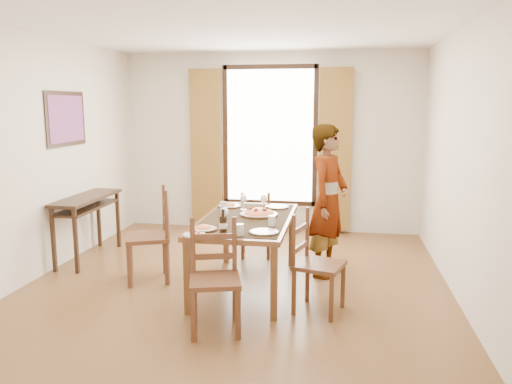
% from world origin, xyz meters
% --- Properties ---
extents(ground, '(5.00, 5.00, 0.00)m').
position_xyz_m(ground, '(0.00, 0.00, 0.00)').
color(ground, '#4F2A18').
rests_on(ground, ground).
extents(room_shell, '(4.60, 5.10, 2.74)m').
position_xyz_m(room_shell, '(-0.00, 0.13, 1.54)').
color(room_shell, beige).
rests_on(room_shell, ground).
extents(console_table, '(0.38, 1.20, 0.80)m').
position_xyz_m(console_table, '(-2.03, 0.60, 0.68)').
color(console_table, '#301F10').
rests_on(console_table, ground).
extents(dining_table, '(0.92, 1.68, 0.76)m').
position_xyz_m(dining_table, '(0.11, -0.05, 0.69)').
color(dining_table, brown).
rests_on(dining_table, ground).
extents(chair_west, '(0.60, 0.60, 1.03)m').
position_xyz_m(chair_west, '(-0.96, -0.01, 0.48)').
color(chair_west, '#52321B').
rests_on(chair_west, ground).
extents(chair_north, '(0.43, 0.43, 0.85)m').
position_xyz_m(chair_north, '(0.03, 1.05, 0.40)').
color(chair_north, '#52321B').
rests_on(chair_north, ground).
extents(chair_south, '(0.53, 0.53, 0.96)m').
position_xyz_m(chair_south, '(0.04, -1.09, 0.45)').
color(chair_south, '#52321B').
rests_on(chair_south, ground).
extents(chair_east, '(0.52, 0.52, 0.95)m').
position_xyz_m(chair_east, '(0.87, -0.54, 0.44)').
color(chair_east, '#52321B').
rests_on(chair_east, ground).
extents(man, '(0.90, 0.82, 1.71)m').
position_xyz_m(man, '(0.95, 0.52, 0.86)').
color(man, gray).
rests_on(man, ground).
extents(plate_sw, '(0.27, 0.27, 0.05)m').
position_xyz_m(plate_sw, '(-0.19, -0.62, 0.78)').
color(plate_sw, silver).
rests_on(plate_sw, dining_table).
extents(plate_se, '(0.27, 0.27, 0.05)m').
position_xyz_m(plate_se, '(0.39, -0.63, 0.78)').
color(plate_se, silver).
rests_on(plate_se, dining_table).
extents(plate_nw, '(0.27, 0.27, 0.05)m').
position_xyz_m(plate_nw, '(-0.19, 0.48, 0.78)').
color(plate_nw, silver).
rests_on(plate_nw, dining_table).
extents(plate_ne, '(0.27, 0.27, 0.05)m').
position_xyz_m(plate_ne, '(0.36, 0.53, 0.78)').
color(plate_ne, silver).
rests_on(plate_ne, dining_table).
extents(pasta_platter, '(0.40, 0.40, 0.10)m').
position_xyz_m(pasta_platter, '(0.23, 0.08, 0.81)').
color(pasta_platter, red).
rests_on(pasta_platter, dining_table).
extents(caprese_plate, '(0.20, 0.20, 0.04)m').
position_xyz_m(caprese_plate, '(-0.21, -0.82, 0.78)').
color(caprese_plate, silver).
rests_on(caprese_plate, dining_table).
extents(wine_glass_a, '(0.08, 0.08, 0.18)m').
position_xyz_m(wine_glass_a, '(-0.03, -0.40, 0.85)').
color(wine_glass_a, white).
rests_on(wine_glass_a, dining_table).
extents(wine_glass_b, '(0.08, 0.08, 0.18)m').
position_xyz_m(wine_glass_b, '(0.24, 0.34, 0.85)').
color(wine_glass_b, white).
rests_on(wine_glass_b, dining_table).
extents(wine_glass_c, '(0.08, 0.08, 0.18)m').
position_xyz_m(wine_glass_c, '(0.01, 0.33, 0.85)').
color(wine_glass_c, white).
rests_on(wine_glass_c, dining_table).
extents(tumbler_a, '(0.07, 0.07, 0.10)m').
position_xyz_m(tumbler_a, '(0.42, -0.33, 0.81)').
color(tumbler_a, silver).
rests_on(tumbler_a, dining_table).
extents(tumbler_b, '(0.07, 0.07, 0.10)m').
position_xyz_m(tumbler_b, '(-0.21, 0.27, 0.81)').
color(tumbler_b, silver).
rests_on(tumbler_b, dining_table).
extents(tumbler_c, '(0.07, 0.07, 0.10)m').
position_xyz_m(tumbler_c, '(0.19, -0.73, 0.81)').
color(tumbler_c, silver).
rests_on(tumbler_c, dining_table).
extents(wine_bottle, '(0.07, 0.07, 0.25)m').
position_xyz_m(wine_bottle, '(0.05, -0.80, 0.88)').
color(wine_bottle, black).
rests_on(wine_bottle, dining_table).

